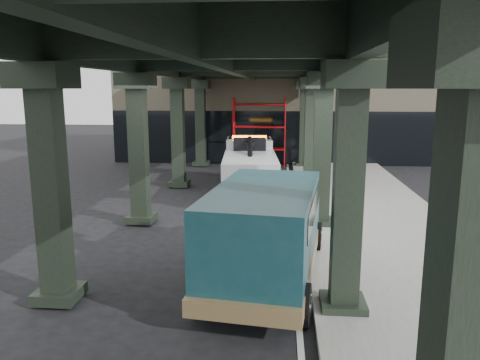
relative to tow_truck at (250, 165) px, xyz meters
The scene contains 8 objects.
ground 7.29m from the tow_truck, 89.48° to the right, with size 90.00×90.00×0.00m, color black.
sidewalk 7.00m from the tow_truck, 48.64° to the right, with size 5.00×40.00×0.15m, color gray.
lane_stripe 5.61m from the tow_truck, 71.20° to the right, with size 0.12×38.00×0.01m, color silver.
viaduct 6.72m from the tow_truck, 93.69° to the right, with size 7.40×32.00×6.40m.
building 13.28m from the tow_truck, 80.84° to the left, with size 22.00×10.00×8.00m, color #C6B793.
scaffolding 7.51m from the tow_truck, 89.50° to the left, with size 3.08×0.88×4.00m.
tow_truck is the anchor object (origin of this frame).
towed_van 9.86m from the tow_truck, 83.85° to the right, with size 2.97×6.07×2.37m.
Camera 1 is at (1.29, -13.00, 4.50)m, focal length 35.00 mm.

